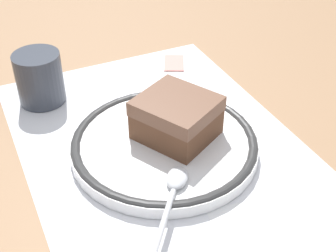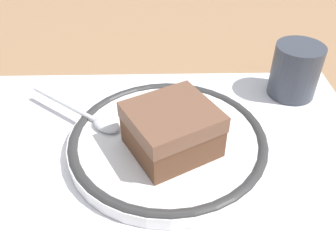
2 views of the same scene
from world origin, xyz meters
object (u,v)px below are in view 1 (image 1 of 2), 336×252
at_px(cake_slice, 177,118).
at_px(sugar_packet, 174,62).
at_px(napkin, 284,235).
at_px(spoon, 172,194).
at_px(plate, 168,143).
at_px(cup, 40,81).

distance_m(cake_slice, sugar_packet, 0.21).
height_order(cake_slice, napkin, cake_slice).
xyz_separation_m(spoon, napkin, (0.08, 0.08, -0.02)).
bearing_deg(napkin, plate, -164.90).
bearing_deg(spoon, plate, 157.47).
bearing_deg(cup, spoon, 15.92).
bearing_deg(sugar_packet, plate, -27.62).
bearing_deg(sugar_packet, napkin, -8.34).
bearing_deg(napkin, cup, -155.30).
distance_m(spoon, napkin, 0.12).
height_order(napkin, sugar_packet, sugar_packet).
distance_m(cup, sugar_packet, 0.21).
bearing_deg(napkin, spoon, -134.44).
relative_size(plate, napkin, 1.71).
relative_size(plate, cup, 3.16).
relative_size(cup, napkin, 0.54).
xyz_separation_m(cake_slice, cup, (-0.17, -0.12, -0.01)).
xyz_separation_m(cake_slice, spoon, (0.09, -0.05, -0.02)).
relative_size(napkin, sugar_packet, 2.62).
height_order(plate, cup, cup).
height_order(spoon, cup, cup).
height_order(cup, napkin, cup).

